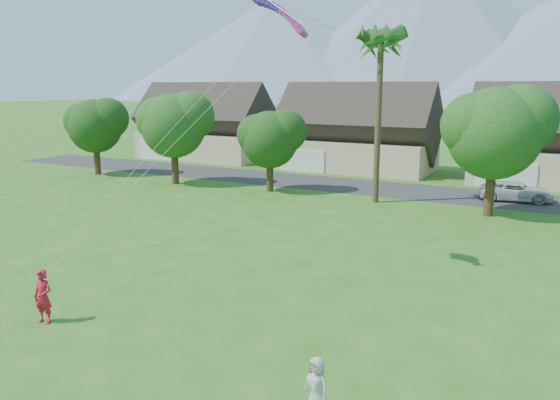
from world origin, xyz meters
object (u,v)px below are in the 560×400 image
Objects in this scene: kite_flyer at (43,297)px; parked_car at (516,191)px; parafoil_kite at (282,12)px; watcher at (317,385)px.

kite_flyer is 0.39× the size of parked_car.
parafoil_kite is at bearing 51.27° from kite_flyer.
kite_flyer reaches higher than parked_car.
watcher is at bearing -62.80° from parafoil_kite.
kite_flyer reaches higher than watcher.
watcher is 31.80m from parked_car.
parked_car is 1.86× the size of parafoil_kite.
parked_car is (1.79, 31.74, -0.06)m from watcher.
parked_car is at bearing 57.42° from kite_flyer.
parafoil_kite is at bearing 144.68° from watcher.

